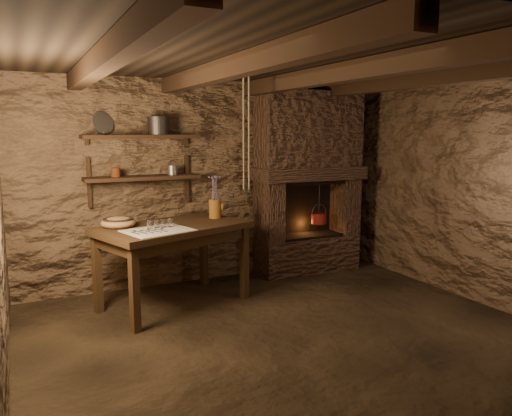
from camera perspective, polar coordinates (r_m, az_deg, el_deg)
name	(u,v)px	position (r m, az deg, el deg)	size (l,w,h in m)	color
floor	(291,337)	(4.59, 4.02, -14.47)	(4.50, 4.50, 0.00)	black
back_wall	(210,182)	(6.06, -5.31, 2.99)	(4.50, 0.04, 2.40)	#4C3423
front_wall	(495,256)	(2.75, 25.60, -5.01)	(4.50, 0.04, 2.40)	#4C3423
right_wall	(479,190)	(5.72, 24.12, 1.90)	(0.04, 4.00, 2.40)	#4C3423
ceiling	(294,58)	(4.26, 4.39, 16.71)	(4.50, 4.00, 0.04)	black
beam_far_left	(105,58)	(3.73, -16.83, 16.08)	(0.14, 3.95, 0.16)	black
beam_mid_left	(238,66)	(4.02, -2.04, 15.90)	(0.14, 3.95, 0.16)	black
beam_mid_right	(344,73)	(4.51, 10.06, 15.00)	(0.14, 3.95, 0.16)	black
beam_far_right	(431,78)	(5.16, 19.38, 13.86)	(0.14, 3.95, 0.16)	black
shelf_lower	(142,178)	(5.66, -12.85, 3.40)	(1.25, 0.30, 0.04)	black
shelf_upper	(141,137)	(5.63, -13.01, 7.96)	(1.25, 0.30, 0.04)	black
hearth	(308,177)	(6.40, 5.98, 3.53)	(1.43, 0.51, 2.30)	#3D281E
work_table	(174,262)	(5.28, -9.39, -6.12)	(1.70, 1.29, 0.86)	#301F10
linen_cloth	(158,231)	(4.90, -11.13, -2.55)	(0.60, 0.48, 0.01)	silver
pewter_cutlery_row	(159,230)	(4.88, -11.08, -2.47)	(0.50, 0.19, 0.01)	gray
drinking_glasses	(157,224)	(5.01, -11.27, -1.81)	(0.19, 0.06, 0.08)	white
stoneware_jug	(215,200)	(5.51, -4.70, 0.94)	(0.16, 0.16, 0.47)	#9C5D1E
wooden_bowl	(118,223)	(5.19, -15.46, -1.65)	(0.35, 0.35, 0.12)	#9B6D43
iron_stockpot	(158,127)	(5.68, -11.11, 9.12)	(0.23, 0.23, 0.18)	#322F2C
tin_pan	(102,123)	(5.66, -17.14, 9.26)	(0.25, 0.25, 0.03)	#A6A7A1
small_kettle	(172,170)	(5.74, -9.53, 4.29)	(0.15, 0.11, 0.16)	#A6A7A1
rusty_tin	(116,172)	(5.59, -15.74, 3.94)	(0.10, 0.10, 0.10)	#532510
red_pot	(319,218)	(6.51, 7.20, -1.09)	(0.22, 0.20, 0.54)	maroon
hanging_ropes	(246,132)	(5.17, -1.13, 8.67)	(0.08, 0.08, 1.20)	tan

